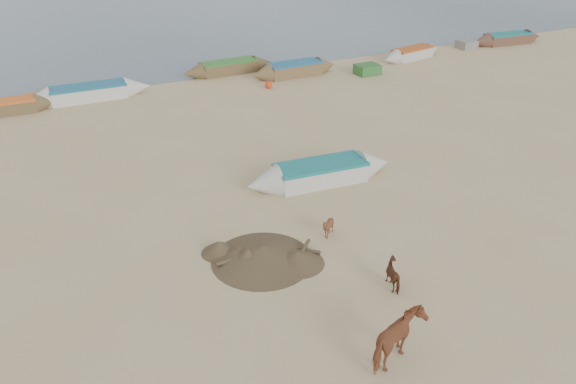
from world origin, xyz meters
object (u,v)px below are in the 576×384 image
at_px(calf_front, 328,227).
at_px(near_canoe, 321,173).
at_px(cow_adult, 398,340).
at_px(calf_right, 396,275).

height_order(calf_front, near_canoe, near_canoe).
relative_size(cow_adult, calf_front, 2.17).
height_order(cow_adult, calf_right, cow_adult).
bearing_deg(calf_right, calf_front, -4.96).
height_order(calf_front, calf_right, calf_right).
xyz_separation_m(calf_front, calf_right, (0.47, -3.31, 0.03)).
bearing_deg(calf_right, cow_adult, 131.52).
height_order(calf_right, near_canoe, near_canoe).
xyz_separation_m(calf_front, near_canoe, (1.81, 3.75, 0.03)).
xyz_separation_m(cow_adult, calf_front, (1.37, 5.89, -0.33)).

